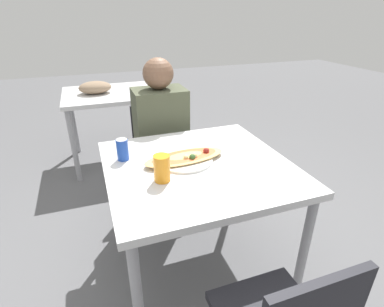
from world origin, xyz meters
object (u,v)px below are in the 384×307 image
object	(u,v)px
chair_far_seated	(159,151)
person_seated	(161,128)
dining_table	(198,176)
pizza_main	(185,158)
drink_glass	(162,168)
soda_can	(122,150)

from	to	relation	value
chair_far_seated	person_seated	size ratio (longest dim) A/B	0.69
dining_table	person_seated	bearing A→B (deg)	92.54
pizza_main	drink_glass	size ratio (longest dim) A/B	3.54
soda_can	drink_glass	distance (m)	0.34
dining_table	chair_far_seated	distance (m)	0.84
chair_far_seated	person_seated	distance (m)	0.27
chair_far_seated	drink_glass	bearing A→B (deg)	77.82
chair_far_seated	soda_can	bearing A→B (deg)	60.62
dining_table	person_seated	world-z (taller)	person_seated
chair_far_seated	drink_glass	size ratio (longest dim) A/B	6.21
soda_can	pizza_main	bearing A→B (deg)	-22.41
dining_table	soda_can	xyz separation A→B (m)	(-0.38, 0.19, 0.14)
dining_table	person_seated	xyz separation A→B (m)	(-0.03, 0.71, 0.04)
dining_table	pizza_main	world-z (taller)	pizza_main
person_seated	soda_can	distance (m)	0.63
soda_can	drink_glass	xyz separation A→B (m)	(0.15, -0.30, 0.01)
person_seated	dining_table	bearing A→B (deg)	92.54
person_seated	pizza_main	distance (m)	0.65
pizza_main	soda_can	size ratio (longest dim) A/B	3.91
dining_table	drink_glass	xyz separation A→B (m)	(-0.23, -0.11, 0.15)
person_seated	soda_can	xyz separation A→B (m)	(-0.35, -0.51, 0.10)
pizza_main	drink_glass	world-z (taller)	drink_glass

